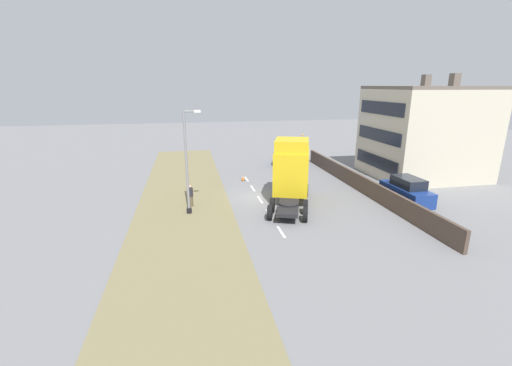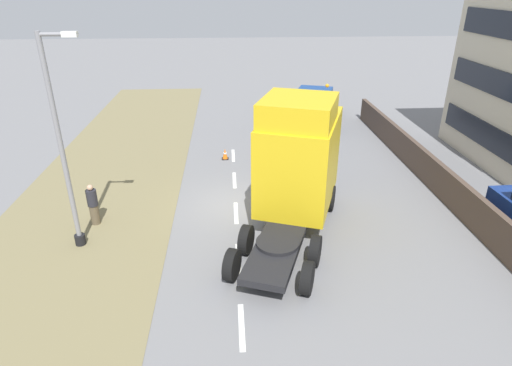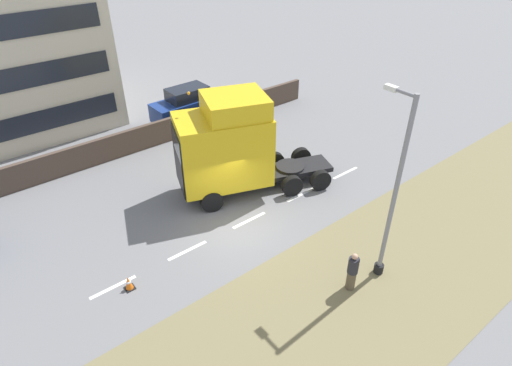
# 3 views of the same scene
# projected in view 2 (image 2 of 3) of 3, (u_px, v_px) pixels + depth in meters

# --- Properties ---
(ground_plane) EXTENTS (120.00, 120.00, 0.00)m
(ground_plane) POSITION_uv_depth(u_px,v_px,m) (236.00, 205.00, 18.14)
(ground_plane) COLOR slate
(ground_plane) RESTS_ON ground
(grass_verge) EXTENTS (7.00, 44.00, 0.01)m
(grass_verge) POSITION_uv_depth(u_px,v_px,m) (92.00, 209.00, 17.78)
(grass_verge) COLOR olive
(grass_verge) RESTS_ON ground
(lane_markings) EXTENTS (0.16, 14.60, 0.00)m
(lane_markings) POSITION_uv_depth(u_px,v_px,m) (236.00, 213.00, 17.51)
(lane_markings) COLOR white
(lane_markings) RESTS_ON ground
(boundary_wall) EXTENTS (0.25, 24.00, 1.41)m
(boundary_wall) POSITION_uv_depth(u_px,v_px,m) (444.00, 184.00, 18.38)
(boundary_wall) COLOR #4C3D33
(boundary_wall) RESTS_ON ground
(lorry_cab) EXTENTS (4.92, 7.80, 5.12)m
(lorry_cab) POSITION_uv_depth(u_px,v_px,m) (298.00, 161.00, 15.98)
(lorry_cab) COLOR black
(lorry_cab) RESTS_ON ground
(flatbed_truck) EXTENTS (3.84, 6.18, 2.54)m
(flatbed_truck) POSITION_uv_depth(u_px,v_px,m) (315.00, 106.00, 27.47)
(flatbed_truck) COLOR navy
(flatbed_truck) RESTS_ON ground
(lamp_post) EXTENTS (1.30, 0.37, 7.30)m
(lamp_post) POSITION_uv_depth(u_px,v_px,m) (66.00, 159.00, 14.00)
(lamp_post) COLOR black
(lamp_post) RESTS_ON ground
(pedestrian) EXTENTS (0.39, 0.39, 1.68)m
(pedestrian) POSITION_uv_depth(u_px,v_px,m) (93.00, 205.00, 16.39)
(pedestrian) COLOR brown
(pedestrian) RESTS_ON ground
(traffic_cone_lead) EXTENTS (0.36, 0.36, 0.58)m
(traffic_cone_lead) POSITION_uv_depth(u_px,v_px,m) (225.00, 154.00, 22.72)
(traffic_cone_lead) COLOR black
(traffic_cone_lead) RESTS_ON ground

